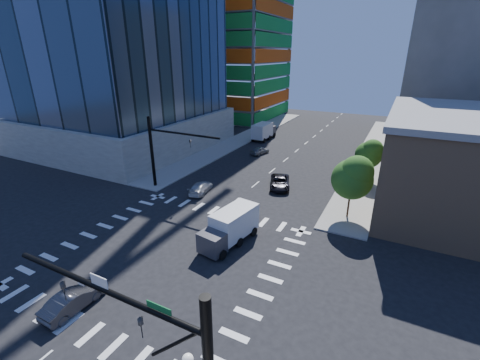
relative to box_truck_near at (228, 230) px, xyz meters
The scene contains 14 objects.
ground 5.53m from the box_truck_near, 133.46° to the right, with size 160.00×160.00×0.00m, color black.
road_markings 5.53m from the box_truck_near, 133.46° to the right, with size 20.00×20.00×0.01m, color silver.
sidewalk_ne 37.19m from the box_truck_near, 76.29° to the left, with size 5.00×60.00×0.15m, color gray.
sidewalk_nw 39.59m from the box_truck_near, 114.15° to the left, with size 5.00×60.00×0.15m, color gray.
construction_building 69.83m from the box_truck_near, 118.19° to the left, with size 25.16×34.50×70.60m.
signal_mast_nw 16.20m from the box_truck_near, 150.93° to the left, with size 10.20×0.40×9.00m.
tree_south 13.83m from the box_truck_near, 48.23° to the left, with size 4.16×4.16×6.82m.
tree_north 24.02m from the box_truck_near, 67.23° to the left, with size 3.54×3.52×5.78m.
car_nb_far 14.66m from the box_truck_near, 91.87° to the left, with size 2.43×5.27×1.46m, color black.
car_sb_near 12.29m from the box_truck_near, 135.38° to the left, with size 1.85×4.54×1.32m, color silver.
car_sb_mid 28.48m from the box_truck_near, 107.93° to the left, with size 1.54×3.82×1.30m, color gray.
car_sb_cross 13.05m from the box_truck_near, 114.71° to the right, with size 1.50×4.31×1.42m, color #414145.
box_truck_near is the anchor object (origin of this frame).
box_truck_far 39.01m from the box_truck_near, 108.21° to the left, with size 2.83×6.40×3.33m.
Camera 1 is at (16.11, -18.12, 16.25)m, focal length 24.00 mm.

